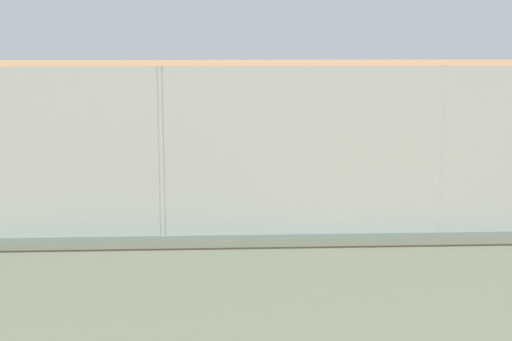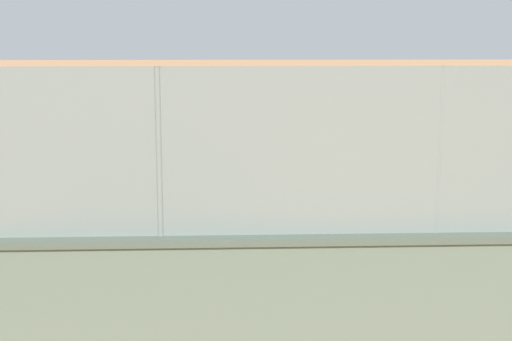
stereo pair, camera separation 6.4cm
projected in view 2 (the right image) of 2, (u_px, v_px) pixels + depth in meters
name	position (u px, v px, depth m)	size (l,w,h in m)	color
ground_plane	(208.00, 169.00, 20.35)	(260.00, 260.00, 0.00)	tan
perimeter_wall	(162.00, 296.00, 8.13)	(24.69, 0.58, 1.38)	slate
fence_panel_on_wall	(159.00, 153.00, 7.85)	(24.27, 0.19, 1.82)	gray
player_near_wall_returning	(432.00, 167.00, 15.49)	(1.13, 0.75, 1.47)	#591919
player_at_service_line	(260.00, 131.00, 21.68)	(1.19, 0.71, 1.49)	navy
player_crossing_court	(130.00, 157.00, 16.14)	(0.76, 1.07, 1.64)	#591919
sports_ball	(390.00, 223.00, 13.93)	(0.16, 0.16, 0.16)	orange
courtside_bench	(309.00, 273.00, 9.71)	(1.60, 0.39, 0.87)	#4C6B4C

